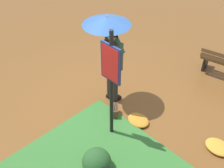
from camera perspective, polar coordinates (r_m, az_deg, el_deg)
The scene contains 8 objects.
ground_plane at distance 6.47m, azimuth -0.91°, elevation -2.43°, with size 18.00×18.00×0.00m, color brown.
person_with_umbrella at distance 5.53m, azimuth -0.57°, elevation 9.37°, with size 0.96×0.96×2.04m.
info_sign_post at distance 4.67m, azimuth -0.19°, elevation 1.73°, with size 0.44×0.07×2.30m.
handbag at distance 5.91m, azimuth 0.50°, elevation -5.61°, with size 0.31×0.31×0.37m.
shrub_cluster at distance 4.99m, azimuth -3.29°, elevation -15.51°, with size 0.56×0.51×0.46m.
leaf_pile_near_person at distance 5.85m, azimuth 5.45°, elevation -7.44°, with size 0.48×0.38×0.11m.
leaf_pile_by_bench at distance 7.88m, azimuth 0.53°, elevation 6.42°, with size 0.48×0.38×0.10m.
leaf_pile_far_path at distance 5.73m, azimuth 21.08°, elevation -12.03°, with size 0.50×0.40×0.11m.
Camera 1 is at (-3.57, 3.34, 4.25)m, focal length 44.23 mm.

